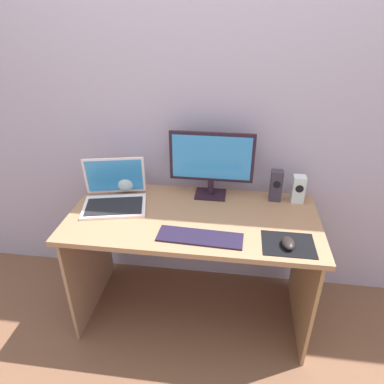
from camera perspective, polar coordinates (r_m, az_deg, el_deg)
ground_plane at (r=2.36m, az=0.14°, el=-18.76°), size 8.00×8.00×0.00m
wall_back at (r=2.04m, az=1.67°, el=14.82°), size 6.00×0.04×2.50m
desk at (r=1.98m, az=0.16°, el=-7.59°), size 1.36×0.65×0.72m
monitor at (r=1.99m, az=3.21°, el=4.98°), size 0.48×0.14×0.39m
speaker_right at (r=2.08m, az=17.01°, el=0.48°), size 0.07×0.07×0.16m
speaker_near_monitor at (r=2.06m, az=13.60°, el=1.02°), size 0.07×0.06×0.19m
laptop at (r=2.03m, az=-12.56°, el=-0.61°), size 0.40×0.35×0.25m
fishbowl at (r=2.15m, az=-10.76°, el=2.06°), size 0.15×0.15×0.15m
keyboard_external at (r=1.72m, az=1.32°, el=-7.42°), size 0.43×0.15×0.01m
mousepad at (r=1.75m, az=15.50°, el=-8.23°), size 0.25×0.20×0.00m
mouse at (r=1.72m, az=15.48°, el=-8.06°), size 0.07×0.10×0.04m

